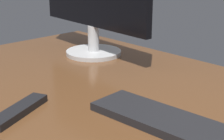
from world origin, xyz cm
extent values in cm
cube|color=brown|center=(0.00, 0.00, 1.00)|extent=(140.00, 84.00, 2.00)
cylinder|color=beige|center=(-31.28, 19.18, 2.77)|extent=(21.37, 21.37, 1.54)
cylinder|color=beige|center=(-31.28, 19.18, 8.45)|extent=(4.29, 4.29, 9.81)
cube|color=black|center=(24.12, -7.76, 3.00)|extent=(35.12, 14.59, 1.99)
cube|color=black|center=(-2.85, -29.42, 2.93)|extent=(11.97, 19.35, 1.86)
camera|label=1|loc=(71.61, -68.03, 40.22)|focal=57.55mm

